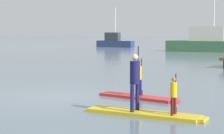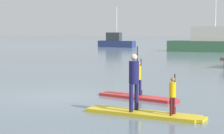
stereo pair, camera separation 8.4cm
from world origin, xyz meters
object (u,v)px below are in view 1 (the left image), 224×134
at_px(paddler_adult, 135,78).
at_px(motor_boat_small_navy, 205,42).
at_px(paddler_child_front, 174,94).
at_px(fishing_boat_green_midground, 114,42).
at_px(paddleboard_far, 145,114).
at_px(paddleboard_near, 139,97).
at_px(paddler_child_solo, 139,76).

height_order(paddler_adult, motor_boat_small_navy, motor_boat_small_navy).
bearing_deg(paddler_child_front, fishing_boat_green_midground, 123.05).
xyz_separation_m(paddleboard_far, paddler_adult, (-0.32, -0.01, 0.99)).
height_order(paddleboard_near, fishing_boat_green_midground, fishing_boat_green_midground).
xyz_separation_m(fishing_boat_green_midground, motor_boat_small_navy, (14.71, -5.19, 0.31)).
relative_size(paddler_child_solo, motor_boat_small_navy, 0.15).
relative_size(paddler_adult, fishing_boat_green_midground, 0.33).
relative_size(paddler_child_solo, paddler_adult, 0.71).
bearing_deg(paddleboard_near, paddleboard_far, -58.56).
height_order(paddleboard_far, fishing_boat_green_midground, fishing_boat_green_midground).
relative_size(paddler_child_solo, paddler_child_front, 1.17).
height_order(paddleboard_far, paddler_adult, paddler_adult).
relative_size(paddleboard_far, motor_boat_small_navy, 0.42).
bearing_deg(paddler_child_front, paddler_adult, -176.74).
xyz_separation_m(paddler_child_solo, paddleboard_far, (1.52, -2.49, -0.73)).
xyz_separation_m(paddleboard_near, fishing_boat_green_midground, (-23.09, 36.69, 0.69)).
bearing_deg(paddleboard_near, paddler_child_solo, 98.04).
bearing_deg(motor_boat_small_navy, paddleboard_near, -75.09).
bearing_deg(paddleboard_near, paddler_adult, -64.40).
height_order(paddler_child_solo, paddleboard_far, paddler_child_solo).
distance_m(fishing_boat_green_midground, motor_boat_small_navy, 15.60).
distance_m(paddler_child_solo, motor_boat_small_navy, 32.59).
distance_m(paddleboard_near, paddler_child_front, 3.43).
height_order(fishing_boat_green_midground, motor_boat_small_navy, motor_boat_small_navy).
bearing_deg(paddler_child_solo, fishing_boat_green_midground, 122.19).
height_order(paddler_adult, paddler_child_front, paddler_adult).
distance_m(paddler_child_solo, paddler_adult, 2.78).
distance_m(paddler_child_front, motor_boat_small_navy, 35.59).
bearing_deg(paddler_adult, motor_boat_small_navy, 105.74).
height_order(paddleboard_near, paddler_child_front, paddler_child_front).
bearing_deg(paddleboard_near, fishing_boat_green_midground, 122.19).
height_order(paddler_child_solo, paddler_child_front, paddler_child_solo).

